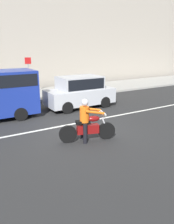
{
  "coord_description": "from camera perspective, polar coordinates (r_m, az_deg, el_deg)",
  "views": [
    {
      "loc": [
        -4.4,
        -7.68,
        3.33
      ],
      "look_at": [
        -0.34,
        -0.97,
        1.08
      ],
      "focal_mm": 35.96,
      "sensor_mm": 36.0,
      "label": 1
    }
  ],
  "objects": [
    {
      "name": "ground_plane",
      "position": [
        9.46,
        -1.28,
        -4.63
      ],
      "size": [
        80.0,
        80.0,
        0.0
      ],
      "primitive_type": "plane",
      "color": "#262626"
    },
    {
      "name": "sidewalk_slab",
      "position": [
        16.61,
        -15.21,
        4.11
      ],
      "size": [
        40.0,
        4.4,
        0.14
      ],
      "primitive_type": "cube",
      "color": "#99968E",
      "rests_on": "ground_plane"
    },
    {
      "name": "lane_marking_stripe",
      "position": [
        10.18,
        -4.09,
        -3.13
      ],
      "size": [
        18.0,
        0.14,
        0.01
      ],
      "primitive_type": "cube",
      "color": "silver",
      "rests_on": "ground_plane"
    },
    {
      "name": "motorcycle_with_rider_orange_stripe",
      "position": [
        8.19,
        0.07,
        -3.08
      ],
      "size": [
        2.06,
        0.88,
        1.59
      ],
      "color": "black",
      "rests_on": "ground_plane"
    },
    {
      "name": "parked_hatchback_silver",
      "position": [
        12.86,
        -1.84,
        5.24
      ],
      "size": [
        3.9,
        1.76,
        1.8
      ],
      "color": "#B2B5BA",
      "rests_on": "ground_plane"
    },
    {
      "name": "street_sign_post",
      "position": [
        16.51,
        -14.63,
        9.83
      ],
      "size": [
        0.44,
        0.08,
        2.59
      ],
      "color": "gray",
      "rests_on": "sidewalk_slab"
    }
  ]
}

